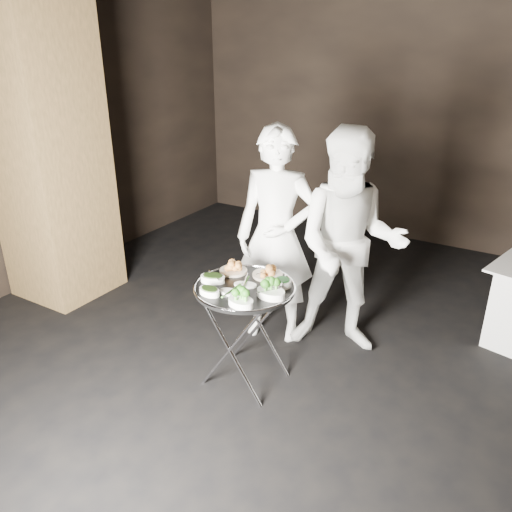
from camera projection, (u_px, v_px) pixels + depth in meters
The scene contains 17 objects.
floor at pixel (276, 389), 3.67m from camera, with size 6.00×7.00×0.05m, color black.
wall_back at pixel (425, 118), 5.83m from camera, with size 6.00×0.05×3.00m, color black.
column_left at pixel (47, 140), 4.53m from camera, with size 0.80×0.80×3.00m, color #4F3E22.
tray_stand at pixel (245, 330), 3.56m from camera, with size 0.52×0.44×0.76m.
serving_tray at pixel (245, 287), 3.43m from camera, with size 0.71×0.71×0.04m.
potato_plate_a at pixel (233, 268), 3.63m from camera, with size 0.20×0.20×0.07m.
potato_plate_b at pixel (268, 272), 3.56m from camera, with size 0.22×0.22×0.08m.
greens_bowl at pixel (282, 282), 3.41m from camera, with size 0.13×0.13×0.07m.
asparagus_plate_a at pixel (245, 284), 3.42m from camera, with size 0.18×0.13×0.03m.
asparagus_plate_b at pixel (231, 292), 3.32m from camera, with size 0.17×0.10×0.03m.
spinach_bowl_a at pixel (213, 278), 3.48m from camera, with size 0.20×0.16×0.07m.
spinach_bowl_b at pixel (209, 291), 3.30m from camera, with size 0.17×0.12×0.06m.
broccoli_bowl_a at pixel (271, 292), 3.27m from camera, with size 0.20×0.14×0.08m.
broccoli_bowl_b at pixel (241, 301), 3.16m from camera, with size 0.20×0.16×0.07m.
serving_utensils at pixel (252, 277), 3.45m from camera, with size 0.58×0.43×0.01m.
waiter_left at pixel (276, 237), 3.99m from camera, with size 0.65×0.42×1.77m, color white.
waiter_right at pixel (349, 245), 3.81m from camera, with size 0.87×0.68×1.79m, color white.
Camera 1 is at (1.42, -2.63, 2.33)m, focal length 35.00 mm.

